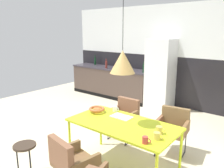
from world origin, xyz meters
TOP-DOWN VIEW (x-y plane):
  - ground_plane at (0.00, 0.00)m, footprint 7.88×7.88m
  - back_wall_splashback_dark at (0.00, 2.90)m, footprint 6.06×0.12m
  - back_wall_panel_upper at (0.00, 2.90)m, footprint 6.06×0.12m
  - kitchen_counter at (-1.54, 2.54)m, footprint 2.72×0.63m
  - refrigerator_column at (0.15, 2.54)m, footprint 0.64×0.60m
  - dining_table at (1.03, -0.37)m, footprint 1.55×0.80m
  - armchair_head_of_table at (1.41, 0.52)m, footprint 0.54×0.53m
  - armchair_by_stool at (0.88, -1.23)m, footprint 0.55×0.54m
  - armchair_corner_seat at (0.46, 0.49)m, footprint 0.50×0.48m
  - fruit_bowl at (0.44, -0.27)m, footprint 0.26×0.26m
  - open_book at (0.88, -0.19)m, footprint 0.32×0.20m
  - mug_glass_clear at (1.59, -0.35)m, footprint 0.13×0.08m
  - mug_dark_espresso at (1.59, -0.69)m, footprint 0.11×0.07m
  - mug_wide_latte at (1.65, -0.51)m, footprint 0.13×0.09m
  - mug_short_terracotta at (0.65, -0.04)m, footprint 0.11×0.07m
  - cooking_pot at (-1.25, 2.62)m, footprint 0.25×0.25m
  - bottle_wine_green at (-2.32, 2.70)m, footprint 0.07×0.07m
  - bottle_oil_tall at (-1.57, 2.38)m, footprint 0.07×0.07m
  - bottle_spice_small at (-0.31, 2.45)m, footprint 0.06×0.06m
  - side_stool at (0.04, -1.33)m, footprint 0.31×0.31m
  - pendant_lamp_over_table_near at (1.03, -0.39)m, footprint 0.34×0.34m

SIDE VIEW (x-z plane):
  - ground_plane at x=0.00m, z-range 0.00..0.00m
  - side_stool at x=0.04m, z-range 0.18..0.64m
  - kitchen_counter at x=-1.54m, z-range 0.00..0.90m
  - armchair_corner_seat at x=0.46m, z-range 0.11..0.86m
  - armchair_head_of_table at x=1.41m, z-range 0.12..0.89m
  - armchair_by_stool at x=0.88m, z-range 0.11..0.90m
  - back_wall_splashback_dark at x=0.00m, z-range 0.00..1.34m
  - dining_table at x=1.03m, z-range 0.32..1.04m
  - open_book at x=0.88m, z-range 0.72..0.74m
  - mug_short_terracotta at x=0.65m, z-range 0.73..0.81m
  - mug_dark_espresso at x=1.59m, z-range 0.73..0.81m
  - mug_wide_latte at x=1.65m, z-range 0.73..0.82m
  - mug_glass_clear at x=1.59m, z-range 0.73..0.83m
  - fruit_bowl at x=0.44m, z-range 0.74..0.82m
  - refrigerator_column at x=0.15m, z-range 0.00..1.81m
  - cooking_pot at x=-1.25m, z-range 0.89..1.05m
  - bottle_oil_tall at x=-1.57m, z-range 0.88..1.16m
  - bottle_spice_small at x=-0.31m, z-range 0.87..1.17m
  - bottle_wine_green at x=-2.32m, z-range 0.87..1.19m
  - pendant_lamp_over_table_near at x=1.03m, z-range 1.02..2.20m
  - back_wall_panel_upper at x=0.00m, z-range 1.34..2.69m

